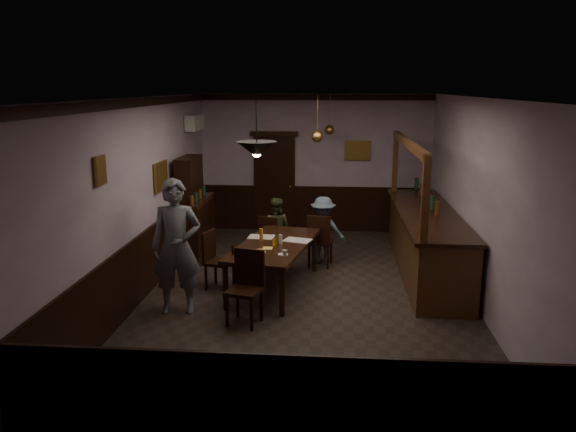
# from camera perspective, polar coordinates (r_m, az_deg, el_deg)

# --- Properties ---
(room) EXTENTS (5.01, 8.01, 3.01)m
(room) POSITION_cam_1_polar(r_m,az_deg,el_deg) (8.38, 1.91, 1.64)
(room) COLOR #2D2621
(room) RESTS_ON ground
(dining_table) EXTENTS (1.40, 2.35, 0.75)m
(dining_table) POSITION_cam_1_polar(r_m,az_deg,el_deg) (8.83, -1.40, -3.21)
(dining_table) COLOR black
(dining_table) RESTS_ON ground
(chair_far_left) EXTENTS (0.49, 0.49, 0.88)m
(chair_far_left) POSITION_cam_1_polar(r_m,az_deg,el_deg) (10.19, -1.80, -2.17)
(chair_far_left) COLOR black
(chair_far_left) RESTS_ON ground
(chair_far_right) EXTENTS (0.48, 0.48, 0.96)m
(chair_far_right) POSITION_cam_1_polar(r_m,az_deg,el_deg) (9.94, 3.23, -2.30)
(chair_far_right) COLOR black
(chair_far_right) RESTS_ON ground
(chair_near) EXTENTS (0.53, 0.53, 1.00)m
(chair_near) POSITION_cam_1_polar(r_m,az_deg,el_deg) (7.68, -4.24, -6.84)
(chair_near) COLOR black
(chair_near) RESTS_ON ground
(chair_side) EXTENTS (0.49, 0.49, 0.93)m
(chair_side) POSITION_cam_1_polar(r_m,az_deg,el_deg) (9.01, -7.42, -4.16)
(chair_side) COLOR black
(chair_side) RESTS_ON ground
(person_standing) EXTENTS (0.75, 0.54, 1.92)m
(person_standing) POSITION_cam_1_polar(r_m,az_deg,el_deg) (8.01, -11.26, -3.10)
(person_standing) COLOR slate
(person_standing) RESTS_ON ground
(person_seated_left) EXTENTS (0.63, 0.53, 1.16)m
(person_seated_left) POSITION_cam_1_polar(r_m,az_deg,el_deg) (10.41, -1.28, -1.26)
(person_seated_left) COLOR #444E2E
(person_seated_left) RESTS_ON ground
(person_seated_right) EXTENTS (0.82, 0.50, 1.23)m
(person_seated_right) POSITION_cam_1_polar(r_m,az_deg,el_deg) (10.19, 3.57, -1.43)
(person_seated_right) COLOR slate
(person_seated_right) RESTS_ON ground
(newspaper_left) EXTENTS (0.43, 0.32, 0.01)m
(newspaper_left) POSITION_cam_1_polar(r_m,az_deg,el_deg) (9.18, -2.72, -2.13)
(newspaper_left) COLOR silver
(newspaper_left) RESTS_ON dining_table
(newspaper_right) EXTENTS (0.49, 0.41, 0.01)m
(newspaper_right) POSITION_cam_1_polar(r_m,az_deg,el_deg) (8.97, 0.97, -2.48)
(newspaper_right) COLOR silver
(newspaper_right) RESTS_ON dining_table
(napkin) EXTENTS (0.18, 0.18, 0.00)m
(napkin) POSITION_cam_1_polar(r_m,az_deg,el_deg) (8.56, -2.09, -3.28)
(napkin) COLOR #F2E659
(napkin) RESTS_ON dining_table
(saucer) EXTENTS (0.15, 0.15, 0.01)m
(saucer) POSITION_cam_1_polar(r_m,az_deg,el_deg) (8.22, -0.50, -3.93)
(saucer) COLOR white
(saucer) RESTS_ON dining_table
(coffee_cup) EXTENTS (0.09, 0.09, 0.07)m
(coffee_cup) POSITION_cam_1_polar(r_m,az_deg,el_deg) (8.16, -0.34, -3.74)
(coffee_cup) COLOR white
(coffee_cup) RESTS_ON saucer
(pastry_plate) EXTENTS (0.22, 0.22, 0.01)m
(pastry_plate) POSITION_cam_1_polar(r_m,az_deg,el_deg) (8.36, -3.03, -3.65)
(pastry_plate) COLOR white
(pastry_plate) RESTS_ON dining_table
(pastry_ring_a) EXTENTS (0.13, 0.13, 0.04)m
(pastry_ring_a) POSITION_cam_1_polar(r_m,az_deg,el_deg) (8.31, -3.00, -3.55)
(pastry_ring_a) COLOR #C68C47
(pastry_ring_a) RESTS_ON pastry_plate
(pastry_ring_b) EXTENTS (0.13, 0.13, 0.04)m
(pastry_ring_b) POSITION_cam_1_polar(r_m,az_deg,el_deg) (8.32, -2.80, -3.53)
(pastry_ring_b) COLOR #C68C47
(pastry_ring_b) RESTS_ON pastry_plate
(soda_can) EXTENTS (0.07, 0.07, 0.12)m
(soda_can) POSITION_cam_1_polar(r_m,az_deg,el_deg) (8.65, -1.38, -2.68)
(soda_can) COLOR orange
(soda_can) RESTS_ON dining_table
(beer_glass) EXTENTS (0.06, 0.06, 0.20)m
(beer_glass) POSITION_cam_1_polar(r_m,az_deg,el_deg) (8.94, -2.74, -1.91)
(beer_glass) COLOR #BF721E
(beer_glass) RESTS_ON dining_table
(water_glass) EXTENTS (0.06, 0.06, 0.15)m
(water_glass) POSITION_cam_1_polar(r_m,az_deg,el_deg) (8.77, -0.77, -2.37)
(water_glass) COLOR silver
(water_glass) RESTS_ON dining_table
(pepper_mill) EXTENTS (0.04, 0.04, 0.14)m
(pepper_mill) POSITION_cam_1_polar(r_m,az_deg,el_deg) (8.25, -5.61, -3.46)
(pepper_mill) COLOR black
(pepper_mill) RESTS_ON dining_table
(sideboard) EXTENTS (0.51, 1.44, 1.90)m
(sideboard) POSITION_cam_1_polar(r_m,az_deg,el_deg) (10.61, -9.66, -0.18)
(sideboard) COLOR black
(sideboard) RESTS_ON ground
(bar_counter) EXTENTS (0.95, 4.08, 2.29)m
(bar_counter) POSITION_cam_1_polar(r_m,az_deg,el_deg) (9.89, 13.83, -2.41)
(bar_counter) COLOR #482513
(bar_counter) RESTS_ON ground
(door_back) EXTENTS (0.90, 0.06, 2.10)m
(door_back) POSITION_cam_1_polar(r_m,az_deg,el_deg) (12.41, -1.38, 3.29)
(door_back) COLOR black
(door_back) RESTS_ON ground
(ac_unit) EXTENTS (0.20, 0.85, 0.30)m
(ac_unit) POSITION_cam_1_polar(r_m,az_deg,el_deg) (11.47, -9.46, 9.36)
(ac_unit) COLOR white
(ac_unit) RESTS_ON ground
(picture_left_small) EXTENTS (0.04, 0.28, 0.36)m
(picture_left_small) POSITION_cam_1_polar(r_m,az_deg,el_deg) (7.26, -18.53, 4.40)
(picture_left_small) COLOR olive
(picture_left_small) RESTS_ON ground
(picture_left_large) EXTENTS (0.04, 0.62, 0.48)m
(picture_left_large) POSITION_cam_1_polar(r_m,az_deg,el_deg) (9.56, -12.77, 3.97)
(picture_left_large) COLOR olive
(picture_left_large) RESTS_ON ground
(picture_back) EXTENTS (0.55, 0.04, 0.42)m
(picture_back) POSITION_cam_1_polar(r_m,az_deg,el_deg) (12.25, 7.06, 6.62)
(picture_back) COLOR olive
(picture_back) RESTS_ON ground
(pendant_iron) EXTENTS (0.56, 0.56, 0.80)m
(pendant_iron) POSITION_cam_1_polar(r_m,az_deg,el_deg) (7.76, -3.20, 6.77)
(pendant_iron) COLOR black
(pendant_iron) RESTS_ON ground
(pendant_brass_mid) EXTENTS (0.20, 0.20, 0.81)m
(pendant_brass_mid) POSITION_cam_1_polar(r_m,az_deg,el_deg) (9.85, 2.99, 8.04)
(pendant_brass_mid) COLOR #BF8C3F
(pendant_brass_mid) RESTS_ON ground
(pendant_brass_far) EXTENTS (0.20, 0.20, 0.81)m
(pendant_brass_far) POSITION_cam_1_polar(r_m,az_deg,el_deg) (11.40, 4.24, 8.71)
(pendant_brass_far) COLOR #BF8C3F
(pendant_brass_far) RESTS_ON ground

